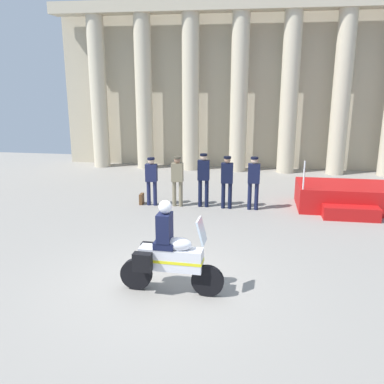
{
  "coord_description": "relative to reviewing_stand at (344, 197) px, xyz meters",
  "views": [
    {
      "loc": [
        1.76,
        -7.6,
        4.08
      ],
      "look_at": [
        0.16,
        2.59,
        1.3
      ],
      "focal_mm": 38.8,
      "sensor_mm": 36.0,
      "label": 1
    }
  ],
  "objects": [
    {
      "name": "officer_in_row_0",
      "position": [
        -6.32,
        -0.55,
        0.57
      ],
      "size": [
        0.39,
        0.24,
        1.62
      ],
      "rotation": [
        0.0,
        0.0,
        3.17
      ],
      "color": "#191E42",
      "rests_on": "ground_plane"
    },
    {
      "name": "officer_in_row_3",
      "position": [
        -3.81,
        -0.52,
        0.63
      ],
      "size": [
        0.39,
        0.24,
        1.73
      ],
      "rotation": [
        0.0,
        0.0,
        3.17
      ],
      "color": "black",
      "rests_on": "ground_plane"
    },
    {
      "name": "colonnade_backdrop",
      "position": [
        -3.76,
        5.98,
        3.66
      ],
      "size": [
        17.11,
        1.63,
        7.63
      ],
      "color": "#B6AB91",
      "rests_on": "ground_plane"
    },
    {
      "name": "ground_plane",
      "position": [
        -4.67,
        -6.01,
        -0.39
      ],
      "size": [
        28.97,
        28.97,
        0.0
      ],
      "primitive_type": "plane",
      "color": "gray"
    },
    {
      "name": "briefcase_on_ground",
      "position": [
        -6.7,
        -0.48,
        -0.21
      ],
      "size": [
        0.1,
        0.32,
        0.36
      ],
      "primitive_type": "cube",
      "color": "brown",
      "rests_on": "ground_plane"
    },
    {
      "name": "officer_in_row_2",
      "position": [
        -4.58,
        -0.46,
        0.67
      ],
      "size": [
        0.39,
        0.24,
        1.79
      ],
      "rotation": [
        0.0,
        0.0,
        3.17
      ],
      "color": "black",
      "rests_on": "ground_plane"
    },
    {
      "name": "officer_in_row_4",
      "position": [
        -2.95,
        -0.53,
        0.64
      ],
      "size": [
        0.39,
        0.24,
        1.74
      ],
      "rotation": [
        0.0,
        0.0,
        3.17
      ],
      "color": "#141938",
      "rests_on": "ground_plane"
    },
    {
      "name": "motorcycle_with_rider",
      "position": [
        -4.54,
        -6.3,
        0.41
      ],
      "size": [
        2.09,
        0.72,
        1.9
      ],
      "rotation": [
        0.0,
        0.0,
        -0.04
      ],
      "color": "black",
      "rests_on": "ground_plane"
    },
    {
      "name": "officer_in_row_1",
      "position": [
        -5.45,
        -0.53,
        0.6
      ],
      "size": [
        0.39,
        0.24,
        1.68
      ],
      "rotation": [
        0.0,
        0.0,
        3.17
      ],
      "color": "#7A7056",
      "rests_on": "ground_plane"
    },
    {
      "name": "reviewing_stand",
      "position": [
        0.0,
        0.0,
        0.0
      ],
      "size": [
        3.0,
        2.33,
        1.7
      ],
      "color": "#B71414",
      "rests_on": "ground_plane"
    }
  ]
}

